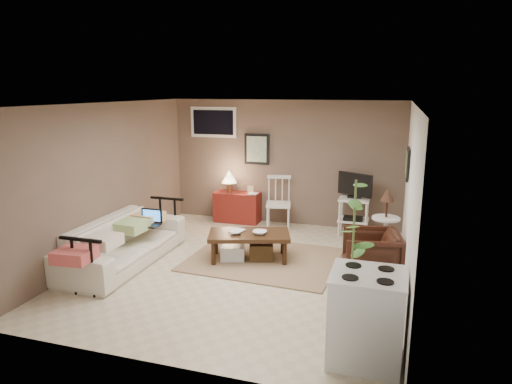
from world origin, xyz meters
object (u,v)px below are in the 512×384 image
(coffee_table, at_px, (249,244))
(tv_stand, at_px, (354,202))
(side_table, at_px, (386,216))
(sofa, at_px, (124,235))
(red_console, at_px, (237,204))
(spindle_chair, at_px, (278,204))
(potted_plant, at_px, (353,245))
(stove, at_px, (366,317))
(armchair, at_px, (371,253))

(coffee_table, bearing_deg, tv_stand, 51.47)
(side_table, bearing_deg, sofa, -160.72)
(tv_stand, bearing_deg, sofa, -142.50)
(red_console, xyz_separation_m, spindle_chair, (0.91, -0.19, 0.11))
(red_console, distance_m, potted_plant, 4.22)
(sofa, distance_m, stove, 3.98)
(coffee_table, height_order, tv_stand, tv_stand)
(sofa, xyz_separation_m, side_table, (3.77, 1.32, 0.25))
(armchair, bearing_deg, red_console, -137.84)
(armchair, height_order, potted_plant, potted_plant)
(potted_plant, relative_size, stove, 1.81)
(sofa, relative_size, side_table, 2.06)
(red_console, height_order, side_table, side_table)
(coffee_table, bearing_deg, sofa, -159.43)
(red_console, relative_size, tv_stand, 0.91)
(spindle_chair, bearing_deg, red_console, 168.34)
(armchair, distance_m, stove, 2.00)
(sofa, height_order, spindle_chair, spindle_chair)
(potted_plant, bearing_deg, coffee_table, 140.94)
(sofa, xyz_separation_m, spindle_chair, (1.79, 2.41, 0.01))
(potted_plant, bearing_deg, sofa, 168.47)
(coffee_table, bearing_deg, side_table, 18.12)
(tv_stand, relative_size, side_table, 1.01)
(coffee_table, distance_m, tv_stand, 2.30)
(armchair, bearing_deg, spindle_chair, -146.72)
(side_table, distance_m, armchair, 0.92)
(armchair, relative_size, stove, 0.84)
(tv_stand, bearing_deg, stove, -83.00)
(stove, bearing_deg, coffee_table, 130.99)
(red_console, bearing_deg, spindle_chair, -11.66)
(tv_stand, xyz_separation_m, side_table, (0.58, -1.13, 0.10))
(stove, bearing_deg, armchair, 91.78)
(coffee_table, distance_m, stove, 2.91)
(coffee_table, distance_m, armchair, 1.86)
(tv_stand, height_order, potted_plant, potted_plant)
(coffee_table, relative_size, sofa, 0.59)
(spindle_chair, height_order, tv_stand, tv_stand)
(sofa, xyz_separation_m, armchair, (3.61, 0.47, -0.07))
(side_table, xyz_separation_m, potted_plant, (-0.32, -2.02, 0.18))
(red_console, bearing_deg, stove, -55.99)
(coffee_table, height_order, spindle_chair, spindle_chair)
(coffee_table, height_order, sofa, sofa)
(sofa, relative_size, armchair, 3.02)
(tv_stand, xyz_separation_m, stove, (0.49, -3.98, -0.15))
(armchair, bearing_deg, side_table, 159.69)
(coffee_table, xyz_separation_m, stove, (1.91, -2.19, 0.19))
(red_console, bearing_deg, side_table, -23.98)
(red_console, distance_m, side_table, 3.17)
(sofa, distance_m, red_console, 2.75)
(red_console, bearing_deg, potted_plant, -52.17)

